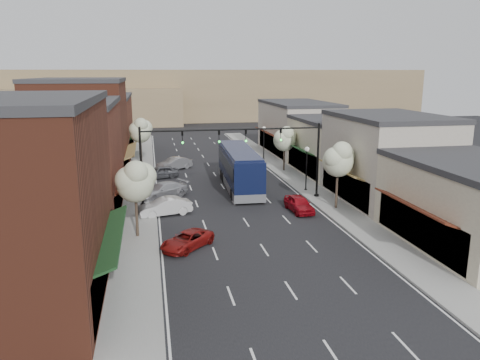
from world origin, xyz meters
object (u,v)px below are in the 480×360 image
lamp_post_far (264,137)px  red_hatchback (299,204)px  parked_car_a (187,240)px  parked_car_b (165,207)px  signal_mast_left (169,154)px  tree_left_far (141,130)px  coach_bus (239,168)px  parked_car_c (163,190)px  parked_car_d (160,172)px  lamp_post_near (307,161)px  tree_left_near (136,180)px  tree_right_near (339,159)px  parked_car_e (174,164)px  tree_right_far (285,138)px  signal_mast_right (293,150)px

lamp_post_far → red_hatchback: lamp_post_far is taller
parked_car_a → parked_car_b: (-1.20, 7.80, 0.16)m
signal_mast_left → lamp_post_far: size_ratio=1.85×
tree_left_far → coach_bus: tree_left_far is taller
parked_car_b → parked_car_c: size_ratio=0.89×
red_hatchback → parked_car_c: (-11.17, 6.70, 0.04)m
coach_bus → tree_left_far: bearing=129.8°
red_hatchback → parked_car_a: bearing=-149.9°
red_hatchback → parked_car_d: size_ratio=0.98×
lamp_post_near → parked_car_a: bearing=-134.1°
tree_left_near → lamp_post_far: tree_left_near is taller
tree_left_far → parked_car_b: 21.30m
tree_right_near → parked_car_d: size_ratio=1.45×
parked_car_e → parked_car_a: bearing=-34.2°
coach_bus → parked_car_d: coach_bus is taller
signal_mast_left → parked_car_b: bearing=-101.3°
parked_car_c → tree_right_near: bearing=35.6°
parked_car_e → red_hatchback: bearing=-7.3°
lamp_post_near → tree_right_far: bearing=86.7°
tree_left_near → lamp_post_near: (16.05, 10.56, -1.22)m
lamp_post_near → signal_mast_right: bearing=-131.1°
tree_left_near → coach_bus: tree_left_near is taller
tree_left_near → signal_mast_left: bearing=71.9°
parked_car_b → parked_car_e: parked_car_e is taller
lamp_post_near → parked_car_e: lamp_post_near is taller
parked_car_a → parked_car_c: (-1.20, 13.37, 0.15)m
lamp_post_near → parked_car_d: 16.53m
signal_mast_left → tree_right_near: 14.55m
signal_mast_left → tree_left_near: (-2.63, -8.05, -0.40)m
tree_left_near → parked_car_b: 6.56m
tree_left_far → tree_right_far: bearing=-19.9°
tree_right_far → parked_car_a: size_ratio=1.33×
parked_car_d → lamp_post_far: bearing=103.9°
tree_left_far → parked_car_c: tree_left_far is taller
parked_car_b → coach_bus: bearing=121.3°
tree_right_far → parked_car_c: tree_right_far is taller
lamp_post_near → parked_car_b: size_ratio=1.01×
tree_right_far → parked_car_c: bearing=-147.5°
parked_car_d → tree_right_far: bearing=74.9°
signal_mast_left → lamp_post_near: size_ratio=1.85×
signal_mast_right → tree_left_near: size_ratio=1.44×
tree_left_near → parked_car_e: tree_left_near is taller
coach_bus → red_hatchback: (3.39, -9.08, -1.40)m
tree_right_near → signal_mast_left: bearing=163.8°
coach_bus → parked_car_e: bearing=122.4°
lamp_post_far → coach_bus: lamp_post_far is taller
tree_left_far → parked_car_b: bearing=-84.4°
signal_mast_right → coach_bus: 6.94m
signal_mast_left → coach_bus: signal_mast_left is taller
coach_bus → parked_car_a: (-6.59, -15.74, -1.51)m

